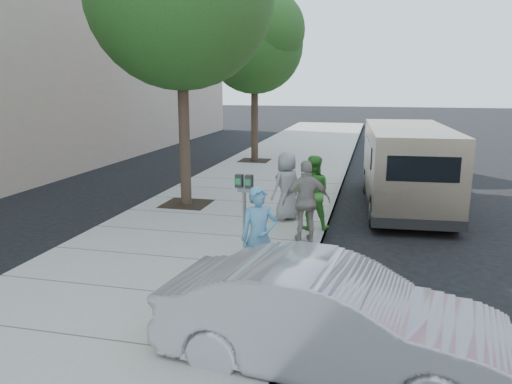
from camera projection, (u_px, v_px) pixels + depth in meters
ground at (248, 244)px, 10.39m from camera, size 120.00×120.00×0.00m
sidewalk at (203, 237)px, 10.60m from camera, size 5.00×60.00×0.15m
curb_face at (317, 246)px, 10.05m from camera, size 0.12×60.00×0.16m
tree_far at (256, 40)px, 19.34m from camera, size 3.92×3.80×6.49m
parking_meter at (244, 198)px, 8.94m from camera, size 0.33×0.14×1.54m
van at (406, 166)px, 13.11m from camera, size 2.30×5.95×2.17m
sedan at (331, 320)px, 5.66m from camera, size 4.16×1.90×1.32m
person_officer at (259, 238)px, 7.70m from camera, size 0.68×0.57×1.60m
person_green_shirt at (312, 193)px, 10.78m from camera, size 0.86×0.70×1.62m
person_gray_shirt at (287, 186)px, 11.51m from camera, size 0.88×0.92×1.59m
person_striped_polo at (306, 201)px, 9.92m from camera, size 1.05×0.70×1.65m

